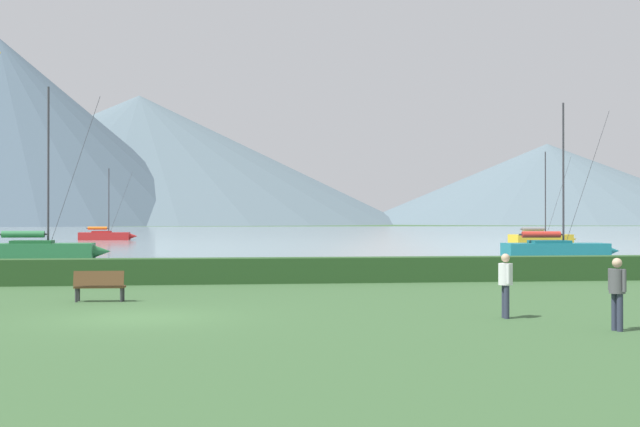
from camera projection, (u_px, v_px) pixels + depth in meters
ground_plane at (139, 318)px, 20.88m from camera, size 1000.00×1000.00×0.00m
harbor_water at (208, 232)px, 156.83m from camera, size 320.00×246.00×0.00m
hedge_line at (166, 271)px, 31.80m from camera, size 80.00×1.20×1.00m
sailboat_slip_0 at (40, 250)px, 50.18m from camera, size 7.67×2.50×10.72m
sailboat_slip_1 at (557, 249)px, 51.50m from camera, size 7.48×2.48×9.91m
sailboat_slip_3 at (105, 235)px, 98.42m from camera, size 6.88×2.08×8.68m
sailboat_slip_4 at (542, 238)px, 82.42m from camera, size 7.38×3.01×9.38m
park_bench_near_path at (99, 284)px, 24.92m from camera, size 1.54×0.55×0.95m
person_seated_viewer at (617, 288)px, 18.41m from camera, size 0.36×0.56×1.65m
person_standing_walker at (505, 280)px, 20.76m from camera, size 0.36×0.57×1.65m
distant_hill_west_ridge at (139, 160)px, 426.64m from camera, size 280.50×280.50×67.42m
distant_hill_far_shoulder at (547, 184)px, 424.01m from camera, size 200.59×200.59×41.81m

